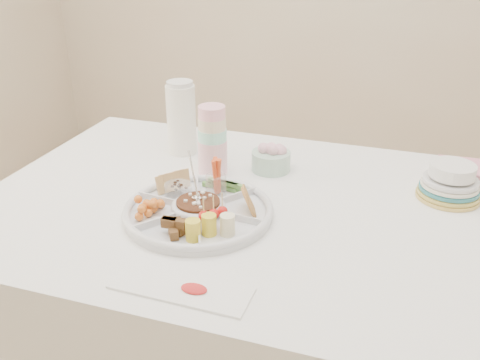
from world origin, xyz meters
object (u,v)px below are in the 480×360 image
(plate_stack, at_px, (451,180))
(thermos, at_px, (181,117))
(party_tray, at_px, (198,209))
(dining_table, at_px, (256,315))

(plate_stack, bearing_deg, thermos, 175.02)
(party_tray, relative_size, thermos, 1.56)
(party_tray, bearing_deg, dining_table, 41.83)
(thermos, height_order, plate_stack, thermos)
(plate_stack, bearing_deg, dining_table, -157.69)
(party_tray, xyz_separation_m, plate_stack, (0.61, 0.31, 0.03))
(dining_table, height_order, party_tray, party_tray)
(thermos, bearing_deg, party_tray, -60.97)
(dining_table, xyz_separation_m, party_tray, (-0.13, -0.11, 0.40))
(thermos, bearing_deg, dining_table, -38.76)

